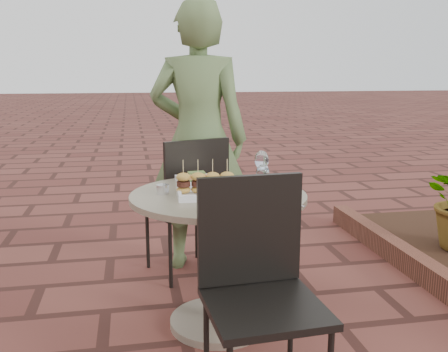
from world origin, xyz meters
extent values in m
plane|color=brown|center=(0.00, 0.00, 0.00)|extent=(60.00, 60.00, 0.00)
cylinder|color=gray|center=(0.19, 0.15, 0.02)|extent=(0.52, 0.52, 0.04)
cylinder|color=gray|center=(0.19, 0.15, 0.35)|extent=(0.08, 0.08, 0.70)
cylinder|color=gray|center=(0.19, 0.15, 0.71)|extent=(0.90, 0.90, 0.03)
cube|color=black|center=(0.09, 0.91, 0.45)|extent=(0.56, 0.56, 0.03)
cube|color=black|center=(0.16, 0.72, 0.70)|extent=(0.42, 0.18, 0.46)
cylinder|color=black|center=(0.21, 1.15, 0.22)|extent=(0.02, 0.02, 0.44)
cylinder|color=black|center=(-0.15, 1.03, 0.22)|extent=(0.02, 0.02, 0.44)
cylinder|color=black|center=(0.34, 0.80, 0.22)|extent=(0.02, 0.02, 0.44)
cylinder|color=black|center=(-0.02, 0.67, 0.22)|extent=(0.02, 0.02, 0.44)
cube|color=black|center=(0.24, -0.57, 0.45)|extent=(0.47, 0.47, 0.03)
cube|color=black|center=(0.23, -0.37, 0.70)|extent=(0.44, 0.06, 0.46)
cylinder|color=black|center=(0.04, -0.39, 0.22)|extent=(0.02, 0.02, 0.44)
cylinder|color=black|center=(0.42, -0.37, 0.22)|extent=(0.02, 0.02, 0.44)
imported|color=#536A3A|center=(0.21, 0.99, 0.90)|extent=(0.75, 0.60, 1.80)
cube|color=white|center=(0.12, 0.43, 0.74)|extent=(0.23, 0.23, 0.01)
cube|color=#D07E49|center=(0.12, 0.43, 0.77)|extent=(0.10, 0.07, 0.03)
cube|color=#4E652D|center=(0.12, 0.43, 0.79)|extent=(0.09, 0.06, 0.01)
cube|color=white|center=(0.12, 0.12, 0.74)|extent=(0.30, 0.30, 0.01)
cube|color=white|center=(0.32, -0.13, 0.74)|extent=(0.28, 0.28, 0.01)
ellipsoid|color=#D7586E|center=(0.29, -0.19, 0.75)|extent=(0.04, 0.03, 0.02)
cylinder|color=white|center=(0.40, 0.07, 0.73)|extent=(0.06, 0.06, 0.00)
cylinder|color=white|center=(0.40, 0.07, 0.77)|extent=(0.01, 0.01, 0.07)
ellipsoid|color=white|center=(0.40, 0.07, 0.85)|extent=(0.07, 0.07, 0.08)
cylinder|color=white|center=(0.40, 0.07, 0.84)|extent=(0.05, 0.05, 0.04)
cylinder|color=white|center=(0.46, 0.31, 0.73)|extent=(0.06, 0.06, 0.00)
cylinder|color=white|center=(0.46, 0.31, 0.77)|extent=(0.01, 0.01, 0.08)
ellipsoid|color=white|center=(0.46, 0.31, 0.86)|extent=(0.08, 0.08, 0.10)
cylinder|color=white|center=(0.47, 0.34, 0.73)|extent=(0.06, 0.06, 0.00)
cylinder|color=white|center=(0.47, 0.34, 0.77)|extent=(0.01, 0.01, 0.08)
ellipsoid|color=white|center=(0.47, 0.34, 0.86)|extent=(0.08, 0.08, 0.10)
cylinder|color=silver|center=(-0.09, 0.19, 0.75)|extent=(0.08, 0.08, 0.05)
cube|color=brown|center=(1.60, 0.30, 0.07)|extent=(0.12, 3.00, 0.15)
camera|label=1|loc=(-0.24, -2.29, 1.34)|focal=40.00mm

